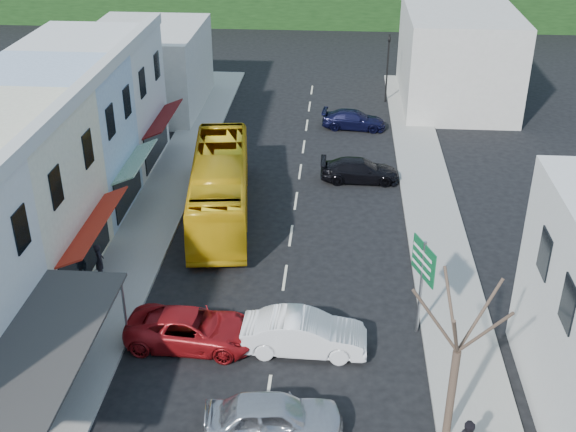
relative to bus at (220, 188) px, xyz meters
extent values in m
plane|color=black|center=(3.96, -10.10, -1.55)|extent=(120.00, 120.00, 0.00)
cube|color=gray|center=(-3.54, -0.10, -1.48)|extent=(3.00, 52.00, 0.15)
cube|color=gray|center=(11.46, -0.10, -1.48)|extent=(3.00, 52.00, 0.15)
cube|color=#540E0E|center=(-4.44, -15.60, 1.50)|extent=(1.30, 7.65, 0.08)
cube|color=beige|center=(-8.54, -7.10, 2.45)|extent=(7.00, 8.00, 8.00)
cube|color=#A02011|center=(-4.44, -7.10, 1.50)|extent=(1.30, 6.80, 0.08)
cube|color=#93AAC2|center=(-8.54, -0.10, 2.45)|extent=(7.00, 6.00, 8.00)
cube|color=#195926|center=(-4.44, -0.10, 1.50)|extent=(1.30, 5.10, 0.08)
cube|color=beige|center=(-8.54, 6.40, 2.45)|extent=(7.00, 7.00, 8.00)
cube|color=#540E0E|center=(-4.44, 6.40, 1.50)|extent=(1.30, 5.95, 0.08)
cube|color=#B7B2A8|center=(-8.04, 16.90, 1.45)|extent=(8.00, 10.00, 6.00)
cube|color=#B7B2A8|center=(14.96, 19.90, 1.95)|extent=(8.00, 12.00, 7.00)
imported|color=gold|center=(0.00, 0.00, 0.00)|extent=(3.90, 11.82, 3.10)
imported|color=#B5B4B9|center=(4.36, -16.08, -0.85)|extent=(4.58, 2.31, 1.40)
imported|color=white|center=(5.14, -11.38, -0.85)|extent=(4.43, 1.88, 1.40)
imported|color=maroon|center=(0.61, -11.30, -0.85)|extent=(4.69, 2.13, 1.40)
imported|color=black|center=(7.57, 4.87, -0.85)|extent=(4.52, 1.88, 1.40)
imported|color=black|center=(7.28, 13.54, -0.85)|extent=(4.64, 2.23, 1.40)
imported|color=black|center=(-4.54, -6.84, -0.55)|extent=(0.62, 0.71, 1.70)
camera|label=1|loc=(6.22, -34.43, 16.80)|focal=45.00mm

